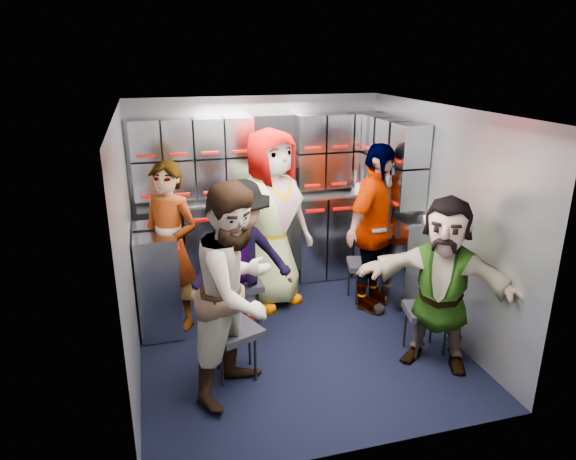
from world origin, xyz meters
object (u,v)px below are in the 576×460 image
object	(u,v)px
attendant_arc_b	(242,262)
attendant_arc_d	(375,229)
jump_seat_mid_left	(239,287)
jump_seat_center	(268,262)
attendant_standing	(171,247)
attendant_arc_e	(442,284)
attendant_arc_a	(237,292)
jump_seat_near_right	(427,313)
jump_seat_mid_right	(365,266)
jump_seat_near_left	(235,334)
attendant_arc_c	(271,219)

from	to	relation	value
attendant_arc_b	attendant_arc_d	world-z (taller)	attendant_arc_d
jump_seat_mid_left	jump_seat_center	xyz separation A→B (m)	(0.43, 0.61, -0.04)
attendant_standing	attendant_arc_e	distance (m)	2.46
attendant_arc_a	attendant_arc_d	xyz separation A→B (m)	(1.58, 1.02, 0.02)
jump_seat_mid_left	attendant_arc_a	xyz separation A→B (m)	(-0.18, -0.97, 0.42)
jump_seat_near_right	attendant_arc_d	size ratio (longest dim) A/B	0.25
jump_seat_mid_left	attendant_arc_d	world-z (taller)	attendant_arc_d
attendant_standing	attendant_arc_a	bearing A→B (deg)	-32.00
jump_seat_near_right	attendant_standing	xyz separation A→B (m)	(-2.10, 1.09, 0.43)
jump_seat_center	jump_seat_mid_right	size ratio (longest dim) A/B	1.04
jump_seat_near_left	attendant_arc_d	distance (m)	1.85
attendant_arc_a	attendant_arc_b	xyz separation A→B (m)	(0.18, 0.79, -0.09)
jump_seat_center	attendant_arc_d	bearing A→B (deg)	-29.95
attendant_arc_e	jump_seat_mid_left	bearing A→B (deg)	-176.61
jump_seat_center	attendant_arc_c	xyz separation A→B (m)	(0.00, -0.18, 0.55)
jump_seat_near_right	attendant_arc_e	bearing A→B (deg)	-90.00
jump_seat_mid_left	jump_seat_center	size ratio (longest dim) A/B	1.05
jump_seat_near_left	jump_seat_near_right	bearing A→B (deg)	-3.12
jump_seat_near_left	attendant_arc_c	world-z (taller)	attendant_arc_c
jump_seat_near_right	attendant_standing	bearing A→B (deg)	152.50
attendant_standing	jump_seat_center	bearing A→B (deg)	59.40
jump_seat_mid_right	attendant_arc_a	world-z (taller)	attendant_arc_a
jump_seat_mid_left	jump_seat_near_right	size ratio (longest dim) A/B	1.12
jump_seat_center	attendant_arc_c	world-z (taller)	attendant_arc_c
jump_seat_mid_left	attendant_arc_c	bearing A→B (deg)	45.34
attendant_arc_c	attendant_arc_e	distance (m)	1.85
jump_seat_mid_left	attendant_arc_d	distance (m)	1.47
jump_seat_mid_left	jump_seat_center	distance (m)	0.75
attendant_arc_a	attendant_arc_c	bearing A→B (deg)	20.04
attendant_standing	jump_seat_mid_right	bearing A→B (deg)	38.74
jump_seat_mid_right	attendant_arc_d	xyz separation A→B (m)	(0.00, -0.18, 0.48)
jump_seat_mid_left	attendant_arc_b	distance (m)	0.38
jump_seat_center	attendant_arc_c	distance (m)	0.58
jump_seat_center	attendant_arc_a	world-z (taller)	attendant_arc_a
jump_seat_center	attendant_standing	xyz separation A→B (m)	(-1.03, -0.40, 0.43)
jump_seat_mid_left	attendant_arc_e	world-z (taller)	attendant_arc_e
jump_seat_near_right	attendant_arc_d	distance (m)	1.05
jump_seat_near_left	jump_seat_mid_left	distance (m)	0.81
jump_seat_near_right	attendant_arc_b	world-z (taller)	attendant_arc_b
attendant_arc_a	attendant_arc_e	size ratio (longest dim) A/B	1.14
attendant_arc_b	jump_seat_center	bearing A→B (deg)	53.11
attendant_arc_c	attendant_arc_e	size ratio (longest dim) A/B	1.25
jump_seat_mid_left	attendant_arc_e	distance (m)	1.86
attendant_arc_c	jump_seat_near_left	bearing A→B (deg)	-139.80
jump_seat_near_left	attendant_standing	xyz separation A→B (m)	(-0.42, 1.00, 0.42)
attendant_arc_b	attendant_arc_e	bearing A→B (deg)	-38.91
attendant_arc_c	jump_seat_mid_left	bearing A→B (deg)	-158.09
jump_seat_mid_right	jump_seat_near_right	bearing A→B (deg)	-84.97
attendant_arc_e	jump_seat_near_right	bearing A→B (deg)	128.60
attendant_arc_e	attendant_standing	bearing A→B (deg)	-172.63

